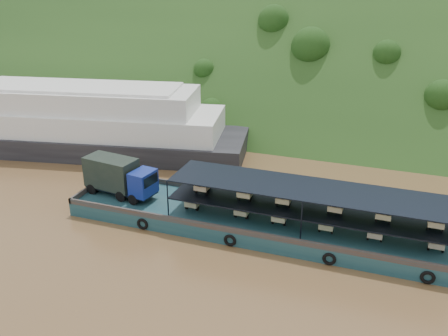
% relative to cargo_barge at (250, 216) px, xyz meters
% --- Properties ---
extents(ground, '(160.00, 160.00, 0.00)m').
position_rel_cargo_barge_xyz_m(ground, '(-2.18, 1.81, -1.18)').
color(ground, brown).
rests_on(ground, ground).
extents(hillside, '(140.00, 39.60, 39.60)m').
position_rel_cargo_barge_xyz_m(hillside, '(-2.18, 37.81, -1.18)').
color(hillside, '#1E3B15').
rests_on(hillside, ground).
extents(cargo_barge, '(35.03, 7.18, 4.73)m').
position_rel_cargo_barge_xyz_m(cargo_barge, '(0.00, 0.00, 0.00)').
color(cargo_barge, '#133743').
rests_on(cargo_barge, ground).
extents(passenger_ferry, '(40.99, 17.58, 8.06)m').
position_rel_cargo_barge_xyz_m(passenger_ferry, '(-25.17, 11.94, 2.32)').
color(passenger_ferry, black).
rests_on(passenger_ferry, ground).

